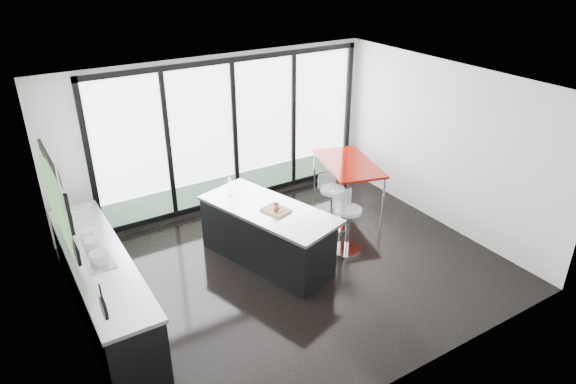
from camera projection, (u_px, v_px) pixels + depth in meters
floor at (293, 268)px, 7.85m from camera, size 6.00×5.00×0.00m
ceiling at (294, 88)px, 6.61m from camera, size 6.00×5.00×0.00m
wall_back at (233, 139)px, 9.29m from camera, size 6.00×0.09×2.80m
wall_front at (422, 274)px, 5.32m from camera, size 6.00×0.00×2.80m
wall_left at (65, 223)px, 5.96m from camera, size 0.26×5.00×2.80m
wall_right at (443, 145)px, 8.65m from camera, size 0.00×5.00×2.80m
counter_cabinets at (104, 286)px, 6.68m from camera, size 0.69×3.24×1.36m
island at (266, 235)px, 7.84m from camera, size 1.53×2.38×1.17m
bar_stool_near at (347, 230)px, 8.12m from camera, size 0.52×0.52×0.77m
bar_stool_far at (332, 208)px, 8.77m from camera, size 0.48×0.48×0.77m
red_table at (347, 183)px, 9.60m from camera, size 1.29×1.75×0.84m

